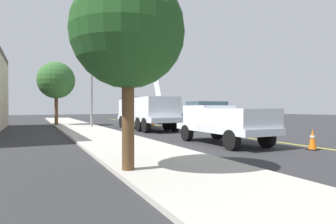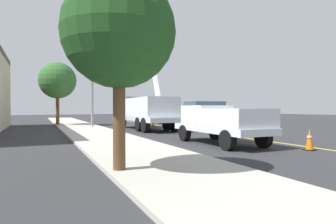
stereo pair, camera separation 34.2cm
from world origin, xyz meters
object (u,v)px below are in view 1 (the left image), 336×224
passing_minivan (160,115)px  traffic_cone_leading (313,139)px  utility_bucket_truck (146,109)px  traffic_signal_mast (96,62)px  service_pickup_truck (224,121)px  traffic_cone_mid_front (153,122)px

passing_minivan → traffic_cone_leading: size_ratio=5.63×
passing_minivan → utility_bucket_truck: bearing=142.6°
traffic_cone_leading → traffic_signal_mast: traffic_signal_mast is taller
utility_bucket_truck → service_pickup_truck: (-10.31, 1.26, -0.49)m
utility_bucket_truck → traffic_cone_mid_front: (3.14, -2.40, -1.22)m
passing_minivan → traffic_signal_mast: (-5.66, 9.33, 4.46)m
passing_minivan → traffic_cone_leading: passing_minivan is taller
service_pickup_truck → traffic_signal_mast: bearing=9.2°
utility_bucket_truck → traffic_cone_leading: size_ratio=9.52×
traffic_cone_leading → traffic_cone_mid_front: traffic_cone_leading is taller
passing_minivan → traffic_cone_mid_front: passing_minivan is taller
service_pickup_truck → traffic_cone_leading: 3.86m
utility_bucket_truck → passing_minivan: size_ratio=1.69×
service_pickup_truck → traffic_cone_mid_front: size_ratio=7.48×
utility_bucket_truck → traffic_cone_leading: bearing=-178.0°
traffic_cone_leading → traffic_cone_mid_front: size_ratio=1.14×
traffic_cone_leading → traffic_signal_mast: (15.93, 3.78, 5.00)m
service_pickup_truck → traffic_signal_mast: traffic_signal_mast is taller
utility_bucket_truck → traffic_signal_mast: traffic_signal_mast is taller
passing_minivan → traffic_cone_mid_front: bearing=142.6°
utility_bucket_truck → traffic_signal_mast: size_ratio=1.11×
service_pickup_truck → traffic_signal_mast: 13.43m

